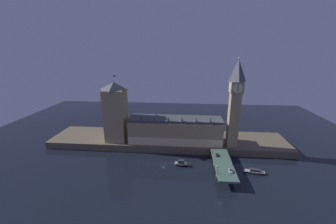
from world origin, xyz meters
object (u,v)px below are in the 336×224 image
at_px(victoria_tower, 116,112).
at_px(car_southbound_lead, 230,171).
at_px(pedestrian_mid_walk, 232,164).
at_px(street_lamp_near, 218,169).
at_px(boat_upstream, 181,164).
at_px(car_northbound_lead, 217,155).
at_px(street_lamp_far, 212,148).
at_px(boat_downstream, 255,172).
at_px(clock_tower, 235,102).

relative_size(victoria_tower, car_southbound_lead, 12.77).
height_order(pedestrian_mid_walk, street_lamp_near, street_lamp_near).
height_order(car_southbound_lead, boat_upstream, car_southbound_lead).
height_order(car_northbound_lead, street_lamp_near, street_lamp_near).
bearing_deg(car_southbound_lead, car_northbound_lead, 104.72).
xyz_separation_m(victoria_tower, street_lamp_far, (84.84, -20.76, -22.34)).
bearing_deg(pedestrian_mid_walk, boat_downstream, 7.35).
bearing_deg(pedestrian_mid_walk, street_lamp_far, 123.77).
relative_size(street_lamp_near, street_lamp_far, 0.96).
height_order(street_lamp_near, boat_upstream, street_lamp_near).
height_order(car_southbound_lead, pedestrian_mid_walk, pedestrian_mid_walk).
relative_size(victoria_tower, street_lamp_near, 9.54).
relative_size(car_northbound_lead, pedestrian_mid_walk, 2.57).
height_order(victoria_tower, car_southbound_lead, victoria_tower).
bearing_deg(car_northbound_lead, boat_upstream, -168.31).
distance_m(car_northbound_lead, boat_downstream, 28.91).
xyz_separation_m(car_northbound_lead, street_lamp_near, (-3.30, -25.24, 3.25)).
bearing_deg(victoria_tower, street_lamp_near, -30.61).
relative_size(pedestrian_mid_walk, street_lamp_near, 0.28).
height_order(car_southbound_lead, boat_downstream, car_southbound_lead).
bearing_deg(clock_tower, victoria_tower, 177.34).
bearing_deg(clock_tower, car_southbound_lead, -101.93).
height_order(victoria_tower, car_northbound_lead, victoria_tower).
bearing_deg(pedestrian_mid_walk, clock_tower, 79.92).
bearing_deg(boat_downstream, car_northbound_lead, 155.82).
distance_m(clock_tower, street_lamp_far, 42.52).
relative_size(victoria_tower, pedestrian_mid_walk, 34.29).
distance_m(pedestrian_mid_walk, street_lamp_far, 21.84).
height_order(street_lamp_far, boat_upstream, street_lamp_far).
bearing_deg(car_southbound_lead, street_lamp_near, -161.00).
relative_size(street_lamp_near, boat_upstream, 0.56).
distance_m(car_northbound_lead, pedestrian_mid_walk, 16.28).
distance_m(car_southbound_lead, pedestrian_mid_walk, 8.84).
xyz_separation_m(clock_tower, boat_downstream, (11.00, -31.75, -44.73)).
distance_m(victoria_tower, car_southbound_lead, 108.17).
relative_size(car_northbound_lead, boat_downstream, 0.28).
distance_m(clock_tower, street_lamp_near, 60.23).
height_order(pedestrian_mid_walk, street_lamp_far, street_lamp_far).
height_order(clock_tower, boat_upstream, clock_tower).
distance_m(boat_upstream, boat_downstream, 54.08).
relative_size(victoria_tower, street_lamp_far, 9.15).
distance_m(pedestrian_mid_walk, boat_upstream, 38.07).
bearing_deg(boat_upstream, victoria_tower, 152.90).
relative_size(clock_tower, street_lamp_near, 11.95).
xyz_separation_m(street_lamp_far, boat_upstream, (-24.73, -10.01, -9.22)).
xyz_separation_m(pedestrian_mid_walk, street_lamp_near, (-12.01, -11.48, 3.00)).
xyz_separation_m(street_lamp_near, boat_downstream, (29.05, 13.68, -9.54)).
height_order(car_southbound_lead, street_lamp_near, street_lamp_near).
xyz_separation_m(clock_tower, car_northbound_lead, (-14.74, -20.19, -38.44)).
height_order(boat_upstream, boat_downstream, boat_upstream).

